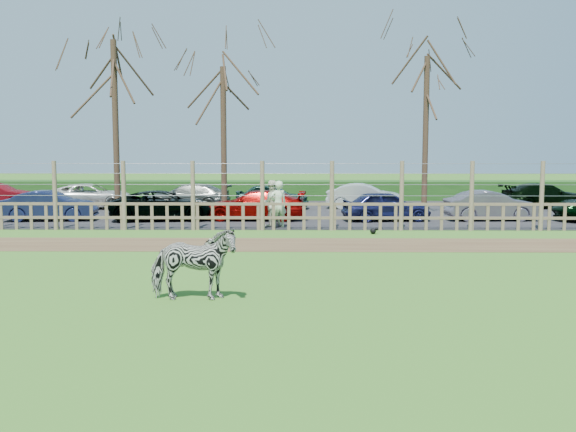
{
  "coord_description": "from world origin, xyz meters",
  "views": [
    {
      "loc": [
        1.24,
        -14.97,
        2.96
      ],
      "look_at": [
        1.0,
        2.5,
        1.1
      ],
      "focal_mm": 40.0,
      "sensor_mm": 36.0,
      "label": 1
    }
  ],
  "objects_px": {
    "crow": "(373,231)",
    "car_8": "(91,196)",
    "tree_mid": "(223,104)",
    "visitor_b": "(271,203)",
    "car_2": "(164,205)",
    "car_9": "(187,196)",
    "car_13": "(544,196)",
    "car_10": "(272,196)",
    "car_5": "(491,205)",
    "car_11": "(364,196)",
    "tree_left": "(114,85)",
    "car_3": "(255,205)",
    "car_1": "(50,206)",
    "zebra": "(193,264)",
    "tree_right": "(426,96)",
    "car_4": "(386,206)",
    "visitor_a": "(278,204)"
  },
  "relations": [
    {
      "from": "car_8",
      "to": "car_9",
      "type": "height_order",
      "value": "same"
    },
    {
      "from": "car_13",
      "to": "car_8",
      "type": "bearing_deg",
      "value": 83.74
    },
    {
      "from": "zebra",
      "to": "car_1",
      "type": "distance_m",
      "value": 15.57
    },
    {
      "from": "car_4",
      "to": "car_10",
      "type": "height_order",
      "value": "same"
    },
    {
      "from": "car_4",
      "to": "car_11",
      "type": "xyz_separation_m",
      "value": [
        -0.34,
        5.23,
        0.0
      ]
    },
    {
      "from": "car_13",
      "to": "car_1",
      "type": "bearing_deg",
      "value": 96.96
    },
    {
      "from": "car_2",
      "to": "car_10",
      "type": "xyz_separation_m",
      "value": [
        4.22,
        4.92,
        0.0
      ]
    },
    {
      "from": "tree_left",
      "to": "car_5",
      "type": "relative_size",
      "value": 2.16
    },
    {
      "from": "tree_mid",
      "to": "zebra",
      "type": "relative_size",
      "value": 4.01
    },
    {
      "from": "tree_left",
      "to": "car_4",
      "type": "relative_size",
      "value": 2.24
    },
    {
      "from": "tree_mid",
      "to": "visitor_b",
      "type": "relative_size",
      "value": 3.96
    },
    {
      "from": "car_2",
      "to": "car_9",
      "type": "relative_size",
      "value": 1.04
    },
    {
      "from": "visitor_a",
      "to": "car_4",
      "type": "bearing_deg",
      "value": -170.62
    },
    {
      "from": "zebra",
      "to": "car_3",
      "type": "relative_size",
      "value": 0.41
    },
    {
      "from": "car_9",
      "to": "car_3",
      "type": "bearing_deg",
      "value": 39.65
    },
    {
      "from": "visitor_a",
      "to": "car_2",
      "type": "bearing_deg",
      "value": -45.76
    },
    {
      "from": "zebra",
      "to": "crow",
      "type": "xyz_separation_m",
      "value": [
        4.66,
        9.74,
        -0.61
      ]
    },
    {
      "from": "car_10",
      "to": "car_13",
      "type": "xyz_separation_m",
      "value": [
        13.24,
        0.55,
        0.0
      ]
    },
    {
      "from": "tree_mid",
      "to": "tree_right",
      "type": "relative_size",
      "value": 0.93
    },
    {
      "from": "car_5",
      "to": "car_11",
      "type": "bearing_deg",
      "value": 39.39
    },
    {
      "from": "car_8",
      "to": "car_11",
      "type": "distance_m",
      "value": 13.26
    },
    {
      "from": "crow",
      "to": "car_13",
      "type": "distance_m",
      "value": 13.26
    },
    {
      "from": "car_1",
      "to": "car_10",
      "type": "relative_size",
      "value": 1.03
    },
    {
      "from": "car_1",
      "to": "car_3",
      "type": "relative_size",
      "value": 0.88
    },
    {
      "from": "car_11",
      "to": "tree_left",
      "type": "bearing_deg",
      "value": 115.45
    },
    {
      "from": "tree_mid",
      "to": "car_5",
      "type": "height_order",
      "value": "tree_mid"
    },
    {
      "from": "car_2",
      "to": "car_13",
      "type": "xyz_separation_m",
      "value": [
        17.46,
        5.48,
        0.0
      ]
    },
    {
      "from": "tree_left",
      "to": "car_1",
      "type": "relative_size",
      "value": 2.16
    },
    {
      "from": "car_13",
      "to": "zebra",
      "type": "bearing_deg",
      "value": 136.04
    },
    {
      "from": "car_13",
      "to": "car_9",
      "type": "bearing_deg",
      "value": 84.28
    },
    {
      "from": "tree_mid",
      "to": "zebra",
      "type": "height_order",
      "value": "tree_mid"
    },
    {
      "from": "car_5",
      "to": "tree_mid",
      "type": "bearing_deg",
      "value": 74.06
    },
    {
      "from": "tree_left",
      "to": "car_10",
      "type": "relative_size",
      "value": 2.24
    },
    {
      "from": "car_9",
      "to": "car_13",
      "type": "bearing_deg",
      "value": 95.0
    },
    {
      "from": "tree_right",
      "to": "car_4",
      "type": "bearing_deg",
      "value": -123.68
    },
    {
      "from": "tree_right",
      "to": "car_11",
      "type": "distance_m",
      "value": 5.6
    },
    {
      "from": "car_3",
      "to": "car_11",
      "type": "distance_m",
      "value": 7.08
    },
    {
      "from": "tree_mid",
      "to": "car_11",
      "type": "height_order",
      "value": "tree_mid"
    },
    {
      "from": "car_4",
      "to": "car_13",
      "type": "distance_m",
      "value": 10.13
    },
    {
      "from": "tree_right",
      "to": "car_11",
      "type": "height_order",
      "value": "tree_right"
    },
    {
      "from": "tree_right",
      "to": "car_11",
      "type": "xyz_separation_m",
      "value": [
        -2.5,
        1.99,
        -4.6
      ]
    },
    {
      "from": "tree_mid",
      "to": "car_5",
      "type": "distance_m",
      "value": 12.14
    },
    {
      "from": "car_1",
      "to": "car_10",
      "type": "xyz_separation_m",
      "value": [
        8.78,
        5.16,
        0.0
      ]
    },
    {
      "from": "tree_mid",
      "to": "car_10",
      "type": "relative_size",
      "value": 1.94
    },
    {
      "from": "zebra",
      "to": "car_1",
      "type": "bearing_deg",
      "value": 28.28
    },
    {
      "from": "tree_mid",
      "to": "visitor_a",
      "type": "height_order",
      "value": "tree_mid"
    },
    {
      "from": "car_3",
      "to": "car_8",
      "type": "relative_size",
      "value": 0.96
    },
    {
      "from": "tree_left",
      "to": "car_10",
      "type": "xyz_separation_m",
      "value": [
        6.55,
        3.29,
        -4.98
      ]
    },
    {
      "from": "tree_mid",
      "to": "car_11",
      "type": "bearing_deg",
      "value": 20.94
    },
    {
      "from": "crow",
      "to": "car_8",
      "type": "xyz_separation_m",
      "value": [
        -12.65,
        8.84,
        0.53
      ]
    }
  ]
}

